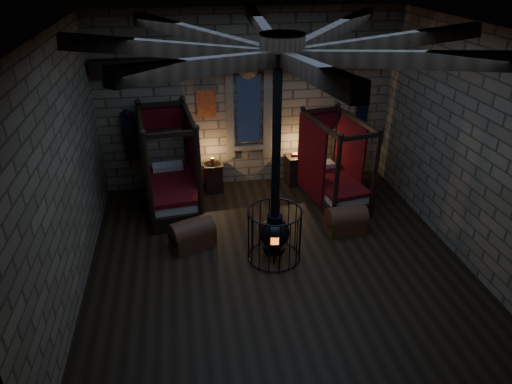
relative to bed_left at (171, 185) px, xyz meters
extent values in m
cube|color=black|center=(1.94, -2.47, -0.55)|extent=(7.00, 7.00, 0.01)
cube|color=#847054|center=(1.94, 1.03, 1.55)|extent=(7.00, 0.02, 4.20)
cube|color=#847054|center=(1.94, -5.97, 1.55)|extent=(7.00, 0.02, 4.20)
cube|color=#847054|center=(-1.56, -2.47, 1.55)|extent=(0.02, 7.00, 4.20)
cube|color=#847054|center=(5.44, -2.47, 1.55)|extent=(0.02, 7.00, 4.20)
cube|color=black|center=(1.94, -2.47, 3.65)|extent=(7.00, 7.00, 0.01)
cube|color=black|center=(1.94, 0.85, 2.50)|extent=(6.86, 0.35, 0.30)
cylinder|color=black|center=(1.94, -2.47, 3.50)|extent=(0.70, 0.70, 0.25)
cube|color=black|center=(1.94, 0.98, 1.35)|extent=(0.55, 0.04, 1.60)
cube|color=maroon|center=(0.94, 0.99, 1.55)|extent=(0.45, 0.03, 0.65)
cube|color=black|center=(-0.86, 0.87, 0.90)|extent=(0.30, 0.10, 1.15)
cube|color=black|center=(4.74, 0.87, 0.90)|extent=(0.30, 0.10, 1.15)
cube|color=black|center=(0.01, -0.08, -0.37)|extent=(1.29, 2.19, 0.36)
cube|color=beige|center=(0.01, -0.08, -0.08)|extent=(1.16, 2.02, 0.22)
cube|color=maroon|center=(0.01, -0.08, 0.06)|extent=(1.22, 2.06, 0.10)
cube|color=beige|center=(-0.07, 0.68, 0.16)|extent=(0.74, 0.42, 0.14)
cube|color=#5B070D|center=(-0.10, 0.95, 1.31)|extent=(1.10, 0.16, 0.55)
cylinder|color=black|center=(-0.39, -1.13, 0.56)|extent=(0.11, 0.11, 2.21)
cylinder|color=black|center=(-0.59, 0.86, 0.56)|extent=(0.11, 0.11, 2.21)
cylinder|color=black|center=(0.61, -1.03, 0.56)|extent=(0.11, 0.11, 2.21)
cylinder|color=black|center=(0.41, 0.97, 0.56)|extent=(0.11, 0.11, 2.21)
cube|color=#5B070D|center=(-0.55, 0.16, 0.61)|extent=(0.21, 1.51, 1.96)
cube|color=#5B070D|center=(0.51, 0.27, 0.61)|extent=(0.21, 1.51, 1.96)
cube|color=black|center=(3.72, -0.38, -0.38)|extent=(1.28, 2.03, 0.33)
cube|color=beige|center=(3.72, -0.38, -0.13)|extent=(1.15, 1.87, 0.20)
cube|color=maroon|center=(3.72, -0.38, 0.00)|extent=(1.21, 1.91, 0.09)
cube|color=beige|center=(3.60, 0.30, 0.09)|extent=(0.68, 0.42, 0.13)
cube|color=#5B070D|center=(3.56, 0.54, 1.14)|extent=(0.99, 0.21, 0.50)
cylinder|color=black|center=(3.42, -1.36, 0.45)|extent=(0.10, 0.10, 2.00)
cylinder|color=black|center=(3.12, 0.44, 0.45)|extent=(0.10, 0.10, 2.00)
cylinder|color=black|center=(4.32, -1.21, 0.45)|extent=(0.10, 0.10, 2.00)
cylinder|color=black|center=(4.02, 0.59, 0.45)|extent=(0.10, 0.10, 2.00)
cube|color=#5B070D|center=(3.20, -0.20, 0.50)|extent=(0.28, 1.36, 1.77)
cube|color=#5B070D|center=(4.15, -0.04, 0.50)|extent=(0.28, 1.36, 1.77)
cube|color=brown|center=(0.38, -1.69, -0.37)|extent=(0.97, 0.79, 0.35)
cylinder|color=brown|center=(0.38, -1.69, -0.20)|extent=(0.97, 0.79, 0.51)
cube|color=#AA8634|center=(0.02, -1.84, -0.37)|extent=(0.25, 0.51, 0.37)
cube|color=#AA8634|center=(0.74, -1.54, -0.37)|extent=(0.25, 0.51, 0.37)
cube|color=brown|center=(3.58, -1.68, -0.38)|extent=(0.83, 0.54, 0.33)
cylinder|color=brown|center=(3.58, -1.68, -0.21)|extent=(0.83, 0.54, 0.49)
cube|color=#AA8634|center=(3.21, -1.70, -0.38)|extent=(0.08, 0.51, 0.35)
cube|color=#AA8634|center=(3.96, -1.66, -0.38)|extent=(0.08, 0.51, 0.35)
cube|color=black|center=(1.00, 0.59, -0.20)|extent=(0.45, 0.43, 0.69)
cube|color=black|center=(1.00, 0.59, 0.17)|extent=(0.49, 0.47, 0.04)
cylinder|color=#AA8634|center=(1.00, 0.59, 0.27)|extent=(0.10, 0.10, 0.16)
cube|color=black|center=(3.06, 0.67, -0.19)|extent=(0.48, 0.46, 0.72)
cube|color=black|center=(3.06, 0.67, 0.19)|extent=(0.53, 0.51, 0.04)
cube|color=brown|center=(3.06, 0.67, 0.26)|extent=(0.20, 0.16, 0.05)
cylinder|color=black|center=(1.91, -2.36, -0.32)|extent=(0.41, 0.41, 0.10)
sphere|color=black|center=(1.91, -2.36, 0.02)|extent=(0.58, 0.58, 0.58)
cylinder|color=black|center=(1.91, -2.36, 0.33)|extent=(0.29, 0.29, 0.14)
cube|color=#FF5914|center=(1.86, -2.63, 0.02)|extent=(0.15, 0.05, 0.14)
cylinder|color=black|center=(1.91, -2.36, 1.94)|extent=(0.15, 0.15, 3.12)
torus|color=black|center=(1.91, -2.36, -0.51)|extent=(1.02, 1.02, 0.03)
torus|color=black|center=(1.91, -2.36, 0.49)|extent=(1.02, 1.02, 0.03)
camera|label=1|loc=(0.37, -9.39, 4.72)|focal=32.00mm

